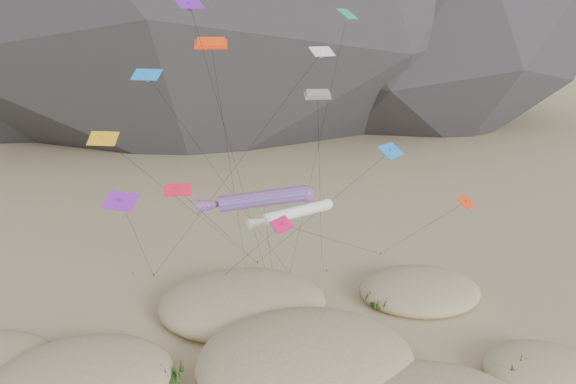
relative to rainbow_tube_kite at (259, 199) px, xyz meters
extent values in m
ellipsoid|color=#CCB789|center=(-13.65, -4.53, -11.13)|extent=(13.04, 11.08, 3.21)
ellipsoid|color=#CCB789|center=(2.39, -5.94, -10.85)|extent=(16.41, 13.95, 4.47)
ellipsoid|color=#CCB789|center=(19.34, -10.10, -11.35)|extent=(8.89, 7.56, 2.26)
ellipsoid|color=#CCB789|center=(-0.94, 4.29, -11.08)|extent=(15.15, 12.88, 3.43)
ellipsoid|color=#CCB789|center=(15.83, 3.46, -11.23)|extent=(11.56, 9.83, 2.78)
ellipsoid|color=black|center=(-12.62, -4.57, -11.05)|extent=(3.17, 2.71, 0.95)
ellipsoid|color=black|center=(-7.76, -5.58, -11.15)|extent=(2.01, 1.72, 0.60)
ellipsoid|color=black|center=(2.38, -8.02, -10.75)|extent=(3.64, 3.11, 1.09)
ellipsoid|color=black|center=(5.36, -4.97, -10.85)|extent=(3.05, 2.61, 0.92)
ellipsoid|color=black|center=(17.36, -10.10, -11.25)|extent=(2.01, 1.72, 0.60)
ellipsoid|color=black|center=(-2.61, 5.36, -10.85)|extent=(3.07, 2.63, 0.92)
ellipsoid|color=black|center=(-1.25, 3.97, -10.95)|extent=(2.17, 1.86, 0.65)
ellipsoid|color=black|center=(13.41, 3.75, -11.15)|extent=(2.53, 2.16, 0.76)
ellipsoid|color=black|center=(11.43, 1.77, -11.25)|extent=(2.31, 1.97, 0.69)
ellipsoid|color=black|center=(-19.21, -1.40, -11.45)|extent=(2.02, 1.73, 0.61)
cylinder|color=#3F2D1E|center=(-3.02, 12.00, -11.70)|extent=(0.08, 0.08, 0.30)
cylinder|color=#3F2D1E|center=(2.39, 10.46, -11.70)|extent=(0.08, 0.08, 0.30)
cylinder|color=#3F2D1E|center=(1.92, 14.08, -11.70)|extent=(0.08, 0.08, 0.30)
cylinder|color=#3F2D1E|center=(4.77, 10.62, -11.70)|extent=(0.08, 0.08, 0.30)
cylinder|color=#3F2D1E|center=(8.67, 10.45, -11.70)|extent=(0.08, 0.08, 0.30)
cylinder|color=#3F2D1E|center=(-8.96, 13.12, -11.70)|extent=(0.08, 0.08, 0.30)
cylinder|color=#3F2D1E|center=(15.81, 13.52, -11.70)|extent=(0.08, 0.08, 0.30)
cylinder|color=#3F2D1E|center=(-11.06, 13.96, -11.70)|extent=(0.08, 0.08, 0.30)
cylinder|color=red|center=(0.32, -0.04, 0.04)|extent=(6.99, 1.96, 1.95)
sphere|color=red|center=(3.70, -0.39, 0.31)|extent=(1.31, 1.31, 1.31)
cone|color=red|center=(-3.41, 0.36, -0.30)|extent=(2.93, 1.41, 1.40)
cylinder|color=black|center=(1.76, 5.99, -5.91)|extent=(2.92, 12.07, 11.91)
cylinder|color=white|center=(2.70, -1.45, -0.76)|extent=(5.45, 2.17, 1.23)
sphere|color=white|center=(5.30, -0.78, -0.54)|extent=(0.90, 0.90, 0.90)
cone|color=white|center=(-0.15, -2.18, -1.02)|extent=(2.31, 1.29, 0.92)
cylinder|color=black|center=(-0.48, 3.87, -6.31)|extent=(6.40, 10.65, 11.12)
cube|color=#FF3B0D|center=(-2.74, 6.17, 11.39)|extent=(2.74, 1.42, 0.77)
cube|color=#FF3B0D|center=(-2.74, 6.17, 11.59)|extent=(2.32, 1.13, 0.75)
cylinder|color=black|center=(-1.11, 9.29, -0.23)|extent=(3.29, 6.29, 23.25)
cube|color=#FF4C1A|center=(4.73, 0.56, 7.79)|extent=(2.08, 1.04, 0.57)
cube|color=#FF4C1A|center=(4.73, 0.56, 7.97)|extent=(1.76, 0.84, 0.56)
cylinder|color=black|center=(6.92, 7.28, -2.03)|extent=(4.39, 13.45, 19.66)
cube|color=purple|center=(-9.88, -4.21, 1.87)|extent=(2.56, 2.21, 0.95)
cube|color=purple|center=(-9.88, -4.21, 1.72)|extent=(0.40, 0.41, 0.78)
cylinder|color=black|center=(-9.42, 4.46, -4.97)|extent=(0.95, 17.35, 13.70)
cube|color=#FF370D|center=(15.57, -3.64, -0.10)|extent=(2.08, 2.15, 0.69)
cube|color=#FF370D|center=(15.57, -3.64, -0.25)|extent=(0.30, 0.30, 0.67)
cylinder|color=black|center=(15.69, 4.94, -5.95)|extent=(0.26, 17.18, 11.72)
cube|color=orange|center=(-10.92, -1.52, 5.56)|extent=(2.24, 1.64, 0.80)
cube|color=orange|center=(-10.92, -1.52, 5.41)|extent=(0.31, 0.32, 0.68)
cylinder|color=black|center=(-4.50, 6.28, -3.12)|extent=(12.87, 15.63, 17.39)
cube|color=#DD144F|center=(0.81, -4.97, -0.35)|extent=(1.97, 1.91, 0.77)
cube|color=#DD144F|center=(0.81, -4.97, -0.50)|extent=(0.34, 0.34, 0.62)
cylinder|color=black|center=(8.31, 4.28, -6.08)|extent=(15.02, 18.52, 11.47)
cube|color=blue|center=(10.10, -1.42, 3.68)|extent=(2.48, 2.36, 0.88)
cube|color=blue|center=(10.10, -1.42, 3.53)|extent=(0.38, 0.38, 0.77)
cylinder|color=black|center=(6.01, 6.33, -4.06)|extent=(8.21, 15.52, 15.50)
cube|color=#1BB262|center=(8.19, 4.48, 13.75)|extent=(2.19, 2.34, 0.82)
cube|color=#1BB262|center=(8.19, 4.48, 13.60)|extent=(0.35, 0.35, 0.73)
cylinder|color=black|center=(6.48, 7.55, 0.97)|extent=(3.45, 6.17, 25.56)
cube|color=silver|center=(6.11, 4.49, 10.82)|extent=(2.24, 1.66, 0.75)
cube|color=silver|center=(6.11, 4.49, 10.67)|extent=(0.30, 0.28, 0.69)
cylinder|color=black|center=(-1.42, 8.81, -0.49)|extent=(15.10, 8.67, 22.64)
cube|color=#681DAA|center=(-4.63, -1.42, 14.32)|extent=(2.00, 1.52, 0.66)
cube|color=#681DAA|center=(-4.63, -1.42, 14.17)|extent=(0.27, 0.25, 0.61)
cylinder|color=black|center=(-1.12, 4.52, 1.26)|extent=(7.05, 11.91, 26.14)
cube|color=red|center=(-6.15, -5.13, 2.69)|extent=(1.85, 1.16, 0.62)
cube|color=red|center=(-6.15, -5.13, 2.54)|extent=(0.23, 0.19, 0.61)
cylinder|color=black|center=(-2.12, 4.48, -4.56)|extent=(8.10, 19.23, 14.52)
cube|color=#1A85E1|center=(-7.77, 0.05, 9.65)|extent=(2.27, 1.82, 0.71)
cube|color=#1A85E1|center=(-7.77, 0.05, 9.50)|extent=(0.30, 0.27, 0.69)
cylinder|color=black|center=(-1.50, 5.33, -1.08)|extent=(12.57, 10.60, 21.47)
camera|label=1|loc=(-6.41, -40.91, 13.38)|focal=35.00mm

